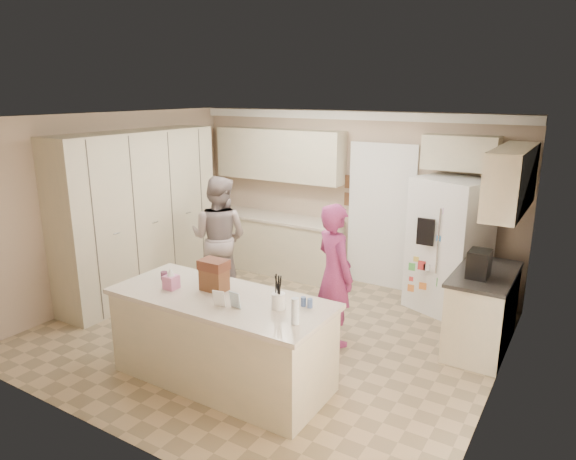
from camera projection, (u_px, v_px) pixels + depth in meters
The scene contains 41 objects.
floor at pixel (266, 334), 6.30m from camera, with size 5.20×4.60×0.02m, color tan.
ceiling at pixel (264, 116), 5.62m from camera, with size 5.20×4.60×0.02m, color white.
wall_back at pixel (349, 197), 7.86m from camera, with size 5.20×0.02×2.60m, color tan.
wall_front at pixel (102, 297), 4.06m from camera, with size 5.20×0.02×2.60m, color tan.
wall_left at pixel (112, 206), 7.27m from camera, with size 0.02×4.60×2.60m, color tan.
wall_right at pixel (504, 271), 4.65m from camera, with size 0.02×4.60×2.60m, color tan.
crown_back at pixel (350, 115), 7.50m from camera, with size 5.20×0.08×0.12m, color white.
pantry_bank at pixel (139, 214), 7.31m from camera, with size 0.60×2.60×2.35m, color beige.
back_base_cab at pixel (275, 245), 8.41m from camera, with size 2.20×0.60×0.88m, color beige.
back_countertop at pixel (275, 218), 8.28m from camera, with size 2.24×0.63×0.04m, color beige.
back_upper_cab at pixel (279, 155), 8.13m from camera, with size 2.20×0.35×0.80m, color beige.
doorway_opening at pixel (381, 218), 7.63m from camera, with size 0.90×0.06×2.10m, color black.
doorway_casing at pixel (380, 219), 7.60m from camera, with size 1.02×0.03×2.22m, color white.
wall_frame_upper at pixel (350, 182), 7.75m from camera, with size 0.15×0.02×0.20m, color brown.
wall_frame_lower at pixel (349, 199), 7.82m from camera, with size 0.15×0.02×0.20m, color brown.
refrigerator at pixel (449, 246), 6.76m from camera, with size 0.90×0.70×1.80m, color white.
fridge_seam at pixel (442, 253), 6.47m from camera, with size 0.01×0.02×1.78m, color gray.
fridge_dispenser at pixel (426, 232), 6.51m from camera, with size 0.22×0.03×0.35m, color black.
fridge_handle_l at pixel (438, 241), 6.44m from camera, with size 0.02×0.02×0.85m, color silver.
fridge_handle_r at pixel (446, 243), 6.39m from camera, with size 0.02×0.02×0.85m, color silver.
over_fridge_cab at pixel (461, 153), 6.67m from camera, with size 0.95×0.35×0.45m, color beige.
right_base_cab at pixel (482, 312), 5.85m from camera, with size 0.60×1.20×0.88m, color beige.
right_countertop at pixel (485, 274), 5.74m from camera, with size 0.63×1.24×0.04m, color #2D2B28.
right_upper_cab at pixel (512, 180), 5.56m from camera, with size 0.35×1.50×0.70m, color beige.
coffee_maker at pixel (479, 264), 5.55m from camera, with size 0.22×0.28×0.30m, color black.
island_base at pixel (222, 341), 5.18m from camera, with size 2.20×0.90×0.88m, color beige.
island_top at pixel (220, 298), 5.06m from camera, with size 2.28×0.96×0.05m, color beige.
utensil_crock at pixel (278, 301), 4.75m from camera, with size 0.13×0.13×0.15m, color white.
tissue_box at pixel (171, 282), 5.23m from camera, with size 0.13×0.13×0.14m, color #CE71A4.
tissue_plume at pixel (171, 272), 5.20m from camera, with size 0.08×0.08×0.08m, color white.
dollhouse_body at pixel (214, 280), 5.18m from camera, with size 0.26×0.18×0.22m, color brown.
dollhouse_roof at pixel (214, 265), 5.14m from camera, with size 0.28×0.20×0.10m, color #592D1E.
jam_jar at pixel (164, 276), 5.48m from camera, with size 0.07×0.07×0.09m, color #59263F.
greeting_card_a at pixel (219, 298), 4.79m from camera, with size 0.12×0.01×0.16m, color white.
greeting_card_b at pixel (235, 300), 4.76m from camera, with size 0.12×0.01×0.16m, color silver.
water_bottle at pixel (295, 311), 4.42m from camera, with size 0.07×0.07×0.24m, color silver.
shaker_salt at pixel (303, 302), 4.81m from camera, with size 0.05×0.05×0.09m, color #425B92.
shaker_pepper at pixel (310, 303), 4.77m from camera, with size 0.05×0.05×0.09m, color #425B92.
teen_boy at pixel (219, 238), 7.22m from camera, with size 0.85×0.66×1.76m, color gray.
teen_girl at pixel (335, 274), 5.90m from camera, with size 0.61×0.40×1.67m, color #A2397C.
fridge_magnets at pixel (441, 253), 6.46m from camera, with size 0.76×0.02×1.44m, color tan, non-canonical shape.
Camera 1 is at (3.22, -4.76, 2.88)m, focal length 32.00 mm.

